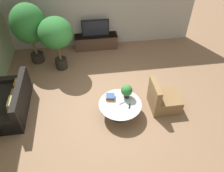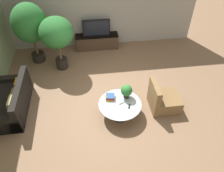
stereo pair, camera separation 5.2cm
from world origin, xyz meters
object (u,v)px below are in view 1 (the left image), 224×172
at_px(couch_by_wall, 12,103).
at_px(armchair_wicker, 163,99).
at_px(potted_palm_tall, 29,25).
at_px(potted_palm_corner, 56,35).
at_px(television, 95,28).
at_px(coffee_table, 120,107).
at_px(potted_plant_tabletop, 127,91).
at_px(media_console, 96,41).

bearing_deg(couch_by_wall, armchair_wicker, 83.81).
relative_size(potted_palm_tall, potted_palm_corner, 1.14).
distance_m(television, armchair_wicker, 3.75).
height_order(couch_by_wall, armchair_wicker, armchair_wicker).
distance_m(coffee_table, potted_palm_tall, 3.97).
distance_m(television, coffee_table, 3.52).
height_order(television, couch_by_wall, television).
bearing_deg(armchair_wicker, potted_plant_tabletop, 83.19).
bearing_deg(armchair_wicker, television, 25.35).
height_order(media_console, coffee_table, media_console).
distance_m(couch_by_wall, potted_palm_tall, 2.60).
bearing_deg(couch_by_wall, potted_plant_tabletop, 84.01).
bearing_deg(potted_palm_corner, television, 40.74).
height_order(armchair_wicker, potted_palm_corner, potted_palm_corner).
bearing_deg(potted_plant_tabletop, potted_palm_corner, 131.42).
bearing_deg(media_console, potted_palm_corner, -139.22).
xyz_separation_m(potted_palm_corner, potted_plant_tabletop, (1.86, -2.11, -0.66)).
distance_m(coffee_table, potted_plant_tabletop, 0.47).
xyz_separation_m(armchair_wicker, potted_plant_tabletop, (-1.02, 0.12, 0.36)).
height_order(media_console, potted_palm_corner, potted_palm_corner).
bearing_deg(media_console, potted_plant_tabletop, -80.12).
height_order(television, potted_palm_tall, potted_palm_tall).
xyz_separation_m(media_console, television, (0.00, -0.00, 0.56)).
bearing_deg(potted_palm_corner, media_console, 40.78).
xyz_separation_m(coffee_table, potted_palm_tall, (-2.51, 2.87, 1.12)).
bearing_deg(coffee_table, potted_palm_tall, 131.15).
bearing_deg(television, media_console, 90.00).
distance_m(armchair_wicker, potted_plant_tabletop, 1.09).
bearing_deg(potted_palm_tall, potted_plant_tabletop, -44.14).
bearing_deg(couch_by_wall, potted_palm_corner, 144.74).
xyz_separation_m(media_console, couch_by_wall, (-2.56, -2.90, 0.01)).
height_order(television, coffee_table, television).
bearing_deg(armchair_wicker, media_console, 25.34).
xyz_separation_m(coffee_table, potted_plant_tabletop, (0.21, 0.23, 0.35)).
height_order(coffee_table, couch_by_wall, couch_by_wall).
relative_size(potted_palm_tall, potted_plant_tabletop, 5.18).
bearing_deg(potted_palm_corner, potted_palm_tall, 148.37).
distance_m(media_console, couch_by_wall, 3.87).
relative_size(media_console, potted_plant_tabletop, 4.00).
bearing_deg(media_console, coffee_table, -84.20).
bearing_deg(potted_palm_corner, couch_by_wall, -125.26).
distance_m(coffee_table, couch_by_wall, 2.96).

